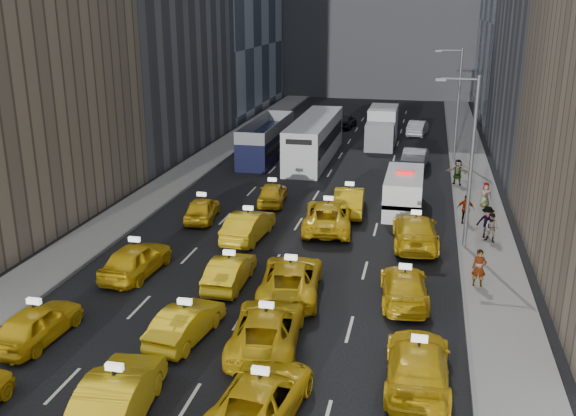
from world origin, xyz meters
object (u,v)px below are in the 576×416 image
Objects in this scene: taxi_1 at (117,397)px; box_truck at (382,127)px; city_bus at (315,139)px; double_decker at (266,140)px; nypd_van at (404,193)px; pedestrian_0 at (479,268)px; taxi_2 at (261,397)px.

taxi_1 is 42.80m from box_truck.
taxi_1 is 35.53m from city_bus.
double_decker is at bearing -90.27° from taxi_1.
pedestrian_0 is at bearing -64.30° from nypd_van.
pedestrian_0 is at bearing -58.82° from city_bus.
double_decker is (-8.42, 34.18, 0.81)m from taxi_2.
pedestrian_0 is (6.64, -30.21, -0.60)m from box_truck.
taxi_1 is at bearing -85.16° from city_bus.
nypd_van is at bearing 110.82° from pedestrian_0.
pedestrian_0 is at bearing -139.96° from taxi_1.
taxi_2 is 13.30m from pedestrian_0.
box_truck is (8.99, 7.22, 0.10)m from double_decker.
city_bus is (-7.78, 12.23, 0.56)m from nypd_van.
nypd_van is 19.44m from box_truck.
city_bus is (-0.15, 35.52, 0.87)m from taxi_1.
taxi_2 is at bearing -92.20° from nypd_van.
taxi_1 is at bearing -81.35° from double_decker.
double_decker is 11.52m from box_truck.
taxi_2 is at bearing -172.18° from taxi_1.
taxi_1 is 0.38× the size of city_bus.
nypd_van is 3.52× the size of pedestrian_0.
taxi_1 is 0.83× the size of nypd_van.
box_truck is at bearing -84.91° from taxi_2.
nypd_van is 14.50m from city_bus.
taxi_1 is 16.82m from pedestrian_0.
pedestrian_0 is (11.61, -23.21, -0.68)m from city_bus.
double_decker is at bearing -142.65° from box_truck.
nypd_van is 16.85m from double_decker.
city_bus is 8.59m from box_truck.
taxi_1 reaches higher than taxi_2.
taxi_2 is at bearing -74.23° from double_decker.
taxi_1 is at bearing -97.88° from box_truck.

